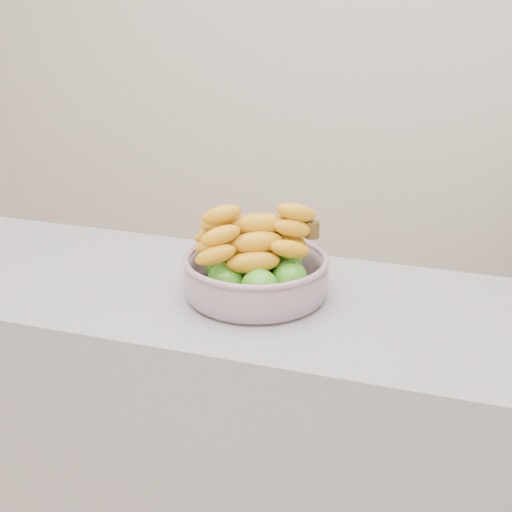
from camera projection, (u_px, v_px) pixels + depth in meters
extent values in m
cube|color=beige|center=(377.00, 35.00, 3.11)|extent=(4.00, 0.05, 2.70)
cube|color=gray|center=(240.00, 450.00, 1.85)|extent=(2.00, 0.60, 0.90)
cylinder|color=#A4B3C4|center=(256.00, 293.00, 1.67)|extent=(0.29, 0.29, 0.01)
torus|color=#A4B3C4|center=(256.00, 259.00, 1.64)|extent=(0.34, 0.34, 0.02)
sphere|color=#38991A|center=(259.00, 288.00, 1.57)|extent=(0.09, 0.09, 0.09)
sphere|color=#38991A|center=(289.00, 279.00, 1.62)|extent=(0.09, 0.09, 0.09)
sphere|color=#38991A|center=(285.00, 265.00, 1.70)|extent=(0.09, 0.09, 0.09)
sphere|color=#38991A|center=(253.00, 260.00, 1.73)|extent=(0.09, 0.09, 0.09)
sphere|color=#38991A|center=(224.00, 267.00, 1.68)|extent=(0.09, 0.09, 0.09)
sphere|color=#38991A|center=(226.00, 282.00, 1.61)|extent=(0.09, 0.09, 0.09)
ellipsoid|color=orange|center=(253.00, 262.00, 1.58)|extent=(0.21, 0.15, 0.05)
ellipsoid|color=orange|center=(251.00, 253.00, 1.63)|extent=(0.21, 0.13, 0.05)
ellipsoid|color=orange|center=(249.00, 245.00, 1.68)|extent=(0.22, 0.11, 0.05)
ellipsoid|color=orange|center=(257.00, 242.00, 1.59)|extent=(0.20, 0.16, 0.05)
ellipsoid|color=orange|center=(255.00, 233.00, 1.65)|extent=(0.22, 0.09, 0.05)
ellipsoid|color=orange|center=(259.00, 224.00, 1.61)|extent=(0.21, 0.13, 0.05)
cylinder|color=#463716|center=(312.00, 230.00, 1.62)|extent=(0.03, 0.03, 0.04)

